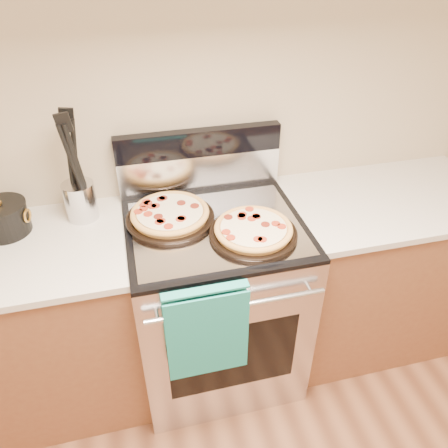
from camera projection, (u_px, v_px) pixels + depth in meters
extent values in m
plane|color=tan|center=(196.00, 98.00, 1.89)|extent=(4.00, 0.00, 4.00)
cube|color=#B7B7BC|center=(216.00, 302.00, 2.14)|extent=(0.76, 0.68, 0.90)
cube|color=black|center=(233.00, 357.00, 1.87)|extent=(0.56, 0.01, 0.40)
cube|color=black|center=(215.00, 226.00, 1.87)|extent=(0.76, 0.68, 0.02)
cube|color=silver|center=(200.00, 172.00, 2.06)|extent=(0.76, 0.06, 0.18)
cube|color=black|center=(199.00, 143.00, 1.97)|extent=(0.76, 0.06, 0.12)
cylinder|color=silver|center=(237.00, 306.00, 1.64)|extent=(0.70, 0.03, 0.03)
cube|color=gray|center=(216.00, 228.00, 1.84)|extent=(0.70, 0.55, 0.01)
cube|color=brown|center=(27.00, 333.00, 2.00)|extent=(1.00, 0.62, 0.88)
cube|color=brown|center=(374.00, 271.00, 2.34)|extent=(1.00, 0.62, 0.88)
cube|color=#BBB5A8|center=(393.00, 199.00, 2.08)|extent=(1.02, 0.64, 0.03)
cylinder|color=silver|center=(81.00, 201.00, 1.88)|extent=(0.15, 0.15, 0.17)
cylinder|color=black|center=(4.00, 220.00, 1.81)|extent=(0.25, 0.25, 0.12)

